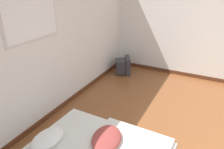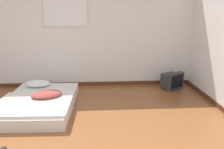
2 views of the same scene
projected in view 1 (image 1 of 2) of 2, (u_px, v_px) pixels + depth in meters
wall_back at (39, 46)px, 3.37m from camera, size 8.15×0.08×2.60m
crt_tv at (124, 66)px, 5.55m from camera, size 0.53×0.50×0.41m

